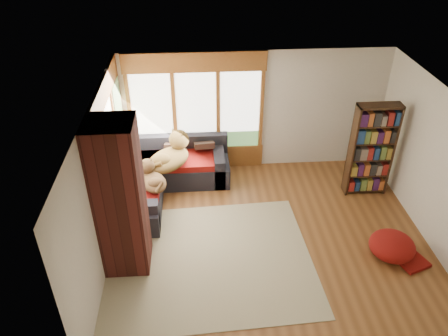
# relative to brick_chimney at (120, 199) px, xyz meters

# --- Properties ---
(floor) EXTENTS (5.50, 5.50, 0.00)m
(floor) POSITION_rel_brick_chimney_xyz_m (2.40, 0.35, -1.30)
(floor) COLOR brown
(floor) RESTS_ON ground
(ceiling) EXTENTS (5.50, 5.50, 0.00)m
(ceiling) POSITION_rel_brick_chimney_xyz_m (2.40, 0.35, 1.30)
(ceiling) COLOR white
(wall_back) EXTENTS (5.50, 0.04, 2.60)m
(wall_back) POSITION_rel_brick_chimney_xyz_m (2.40, 2.85, 0.00)
(wall_back) COLOR silver
(wall_back) RESTS_ON ground
(wall_front) EXTENTS (5.50, 0.04, 2.60)m
(wall_front) POSITION_rel_brick_chimney_xyz_m (2.40, -2.15, 0.00)
(wall_front) COLOR silver
(wall_front) RESTS_ON ground
(wall_left) EXTENTS (0.04, 5.00, 2.60)m
(wall_left) POSITION_rel_brick_chimney_xyz_m (-0.35, 0.35, 0.00)
(wall_left) COLOR silver
(wall_left) RESTS_ON ground
(wall_right) EXTENTS (0.04, 5.00, 2.60)m
(wall_right) POSITION_rel_brick_chimney_xyz_m (5.15, 0.35, 0.00)
(wall_right) COLOR silver
(wall_right) RESTS_ON ground
(windows_back) EXTENTS (2.82, 0.10, 1.90)m
(windows_back) POSITION_rel_brick_chimney_xyz_m (1.20, 2.82, 0.05)
(windows_back) COLOR brown
(windows_back) RESTS_ON wall_back
(windows_left) EXTENTS (0.10, 2.62, 1.90)m
(windows_left) POSITION_rel_brick_chimney_xyz_m (-0.32, 1.55, 0.05)
(windows_left) COLOR brown
(windows_left) RESTS_ON wall_left
(roller_blind) EXTENTS (0.03, 0.72, 0.90)m
(roller_blind) POSITION_rel_brick_chimney_xyz_m (-0.29, 2.38, 0.45)
(roller_blind) COLOR #709561
(roller_blind) RESTS_ON wall_left
(brick_chimney) EXTENTS (0.70, 0.70, 2.60)m
(brick_chimney) POSITION_rel_brick_chimney_xyz_m (0.00, 0.00, 0.00)
(brick_chimney) COLOR #471914
(brick_chimney) RESTS_ON ground
(sectional_sofa) EXTENTS (2.20, 2.20, 0.80)m
(sectional_sofa) POSITION_rel_brick_chimney_xyz_m (0.45, 2.05, -1.00)
(sectional_sofa) COLOR black
(sectional_sofa) RESTS_ON ground
(area_rug) EXTENTS (3.84, 3.01, 0.01)m
(area_rug) POSITION_rel_brick_chimney_xyz_m (1.16, -0.06, -1.29)
(area_rug) COLOR beige
(area_rug) RESTS_ON ground
(bookshelf) EXTENTS (0.83, 0.28, 1.93)m
(bookshelf) POSITION_rel_brick_chimney_xyz_m (4.54, 1.69, -0.34)
(bookshelf) COLOR #362012
(bookshelf) RESTS_ON ground
(pouf) EXTENTS (0.86, 0.86, 0.41)m
(pouf) POSITION_rel_brick_chimney_xyz_m (4.38, -0.15, -1.08)
(pouf) COLOR maroon
(pouf) RESTS_ON area_rug
(dog_tan) EXTENTS (1.10, 1.16, 0.57)m
(dog_tan) POSITION_rel_brick_chimney_xyz_m (0.67, 2.01, -0.48)
(dog_tan) COLOR brown
(dog_tan) RESTS_ON sectional_sofa
(dog_brindle) EXTENTS (0.70, 0.83, 0.40)m
(dog_brindle) POSITION_rel_brick_chimney_xyz_m (0.34, 1.33, -0.56)
(dog_brindle) COLOR #3B2716
(dog_brindle) RESTS_ON sectional_sofa
(throw_pillows) EXTENTS (1.98, 1.68, 0.45)m
(throw_pillows) POSITION_rel_brick_chimney_xyz_m (0.53, 2.10, -0.55)
(throw_pillows) COLOR #31211A
(throw_pillows) RESTS_ON sectional_sofa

